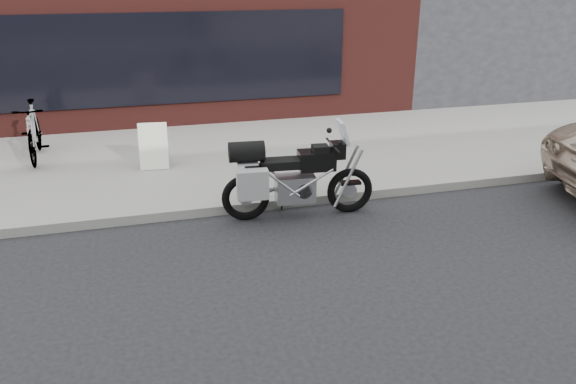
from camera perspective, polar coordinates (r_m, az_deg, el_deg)
The scene contains 6 objects.
ground at distance 5.64m, azimuth 7.85°, elevation -17.81°, with size 120.00×120.00×0.00m, color black.
near_sidewalk at distance 11.65m, azimuth -5.39°, elevation 4.20°, with size 44.00×6.00×0.15m, color gray.
storefront at distance 17.99m, azimuth -16.33°, elevation 16.74°, with size 14.00×10.07×4.50m.
motorcycle at distance 8.44m, azimuth 0.09°, elevation 1.45°, with size 2.36×0.76×1.49m.
bicycle_rear at distance 11.75m, azimuth -24.44°, elevation 5.65°, with size 0.52×1.83×1.10m, color gray.
sandwich_sign at distance 10.62m, azimuth -13.48°, elevation 4.69°, with size 0.56×0.52×0.83m.
Camera 1 is at (-1.83, -3.96, 3.58)m, focal length 35.00 mm.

